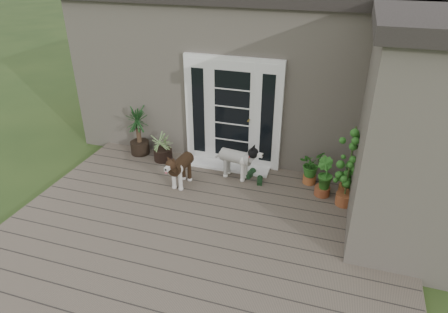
% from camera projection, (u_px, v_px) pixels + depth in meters
% --- Properties ---
extents(deck, '(6.20, 4.60, 0.12)m').
position_uv_depth(deck, '(204.00, 232.00, 6.18)').
color(deck, '#6B5B4C').
rests_on(deck, ground).
extents(house_main, '(7.40, 4.00, 3.10)m').
position_uv_depth(house_main, '(267.00, 68.00, 9.05)').
color(house_main, '#665E54').
rests_on(house_main, ground).
extents(house_wing, '(1.60, 2.40, 3.10)m').
position_uv_depth(house_wing, '(420.00, 142.00, 5.62)').
color(house_wing, '#665E54').
rests_on(house_wing, ground).
extents(door_unit, '(1.90, 0.14, 2.15)m').
position_uv_depth(door_unit, '(233.00, 113.00, 7.55)').
color(door_unit, white).
rests_on(door_unit, deck).
extents(door_step, '(1.60, 0.40, 0.05)m').
position_uv_depth(door_step, '(229.00, 166.00, 7.87)').
color(door_step, white).
rests_on(door_step, deck).
extents(brindle_dog, '(0.40, 0.79, 0.63)m').
position_uv_depth(brindle_dog, '(181.00, 170.00, 7.16)').
color(brindle_dog, '#301F11').
rests_on(brindle_dog, deck).
extents(white_dog, '(0.81, 0.44, 0.64)m').
position_uv_depth(white_dog, '(236.00, 162.00, 7.38)').
color(white_dog, silver).
rests_on(white_dog, deck).
extents(spider_plant, '(0.65, 0.65, 0.66)m').
position_uv_depth(spider_plant, '(162.00, 145.00, 8.00)').
color(spider_plant, '#7F8D56').
rests_on(spider_plant, deck).
extents(yucca, '(0.97, 0.97, 1.07)m').
position_uv_depth(yucca, '(138.00, 130.00, 8.16)').
color(yucca, black).
rests_on(yucca, deck).
extents(herb_a, '(0.58, 0.58, 0.55)m').
position_uv_depth(herb_a, '(310.00, 170.00, 7.23)').
color(herb_a, '#1C6521').
rests_on(herb_a, deck).
extents(herb_b, '(0.48, 0.48, 0.51)m').
position_uv_depth(herb_b, '(323.00, 182.00, 6.89)').
color(herb_b, '#255618').
rests_on(herb_b, deck).
extents(herb_c, '(0.42, 0.42, 0.56)m').
position_uv_depth(herb_c, '(349.00, 180.00, 6.92)').
color(herb_c, '#17521D').
rests_on(herb_c, deck).
extents(sapling, '(0.55, 0.55, 1.49)m').
position_uv_depth(sapling, '(350.00, 166.00, 6.40)').
color(sapling, '#225919').
rests_on(sapling, deck).
extents(clog_left, '(0.18, 0.29, 0.08)m').
position_uv_depth(clog_left, '(260.00, 180.00, 7.35)').
color(clog_left, black).
rests_on(clog_left, deck).
extents(clog_right, '(0.23, 0.35, 0.10)m').
position_uv_depth(clog_right, '(250.00, 173.00, 7.56)').
color(clog_right, '#16391A').
rests_on(clog_right, deck).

